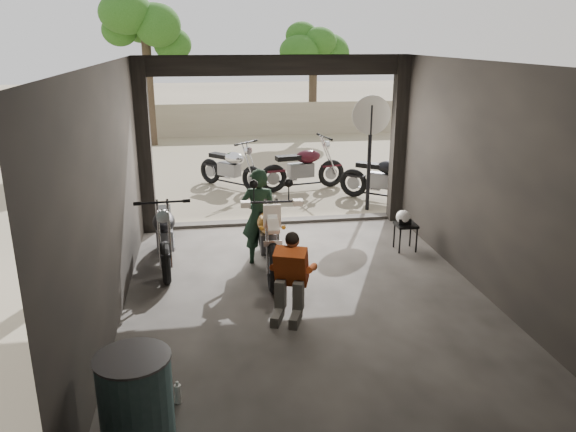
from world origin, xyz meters
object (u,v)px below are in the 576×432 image
object	(u,v)px
left_bike	(164,229)
mechanic	(289,279)
rider	(259,217)
oil_drum	(137,408)
outside_bike_c	(384,174)
outside_bike_b	(303,164)
stool	(406,228)
helmet	(403,217)
outside_bike_a	(231,164)
main_bike	(269,231)
sign_post	(370,134)

from	to	relation	value
left_bike	mechanic	xyz separation A→B (m)	(1.68, -2.04, -0.07)
rider	oil_drum	bearing A→B (deg)	81.78
left_bike	oil_drum	distance (m)	4.35
outside_bike_c	outside_bike_b	bearing A→B (deg)	89.43
stool	helmet	xyz separation A→B (m)	(-0.05, 0.02, 0.19)
left_bike	outside_bike_b	distance (m)	5.22
rider	oil_drum	distance (m)	4.45
outside_bike_a	oil_drum	distance (m)	9.17
left_bike	main_bike	bearing A→B (deg)	-20.84
left_bike	helmet	size ratio (longest dim) A/B	6.92
outside_bike_a	outside_bike_c	distance (m)	3.70
rider	mechanic	xyz separation A→B (m)	(0.19, -1.88, -0.25)
main_bike	sign_post	xyz separation A→B (m)	(2.45, 2.94, 0.95)
outside_bike_c	helmet	distance (m)	3.06
outside_bike_c	stool	size ratio (longest dim) A/B	3.75
helmet	main_bike	bearing A→B (deg)	-170.76
outside_bike_c	helmet	bearing A→B (deg)	-154.68
main_bike	oil_drum	distance (m)	4.18
rider	sign_post	distance (m)	3.75
outside_bike_b	outside_bike_c	size ratio (longest dim) A/B	1.03
main_bike	oil_drum	xyz separation A→B (m)	(-1.60, -3.86, -0.18)
rider	sign_post	world-z (taller)	sign_post
main_bike	stool	size ratio (longest dim) A/B	4.12
outside_bike_a	stool	bearing A→B (deg)	-104.46
outside_bike_c	rider	size ratio (longest dim) A/B	1.16
mechanic	stool	world-z (taller)	mechanic
oil_drum	rider	bearing A→B (deg)	70.45
main_bike	outside_bike_b	world-z (taller)	main_bike
outside_bike_b	rider	bearing A→B (deg)	149.48
oil_drum	sign_post	size ratio (longest dim) A/B	0.40
outside_bike_c	helmet	world-z (taller)	outside_bike_c
helmet	oil_drum	size ratio (longest dim) A/B	0.27
main_bike	rider	size ratio (longest dim) A/B	1.27
left_bike	outside_bike_c	bearing A→B (deg)	29.77
main_bike	left_bike	xyz separation A→B (m)	(-1.60, 0.49, -0.05)
left_bike	outside_bike_b	xyz separation A→B (m)	(2.99, 4.28, 0.02)
main_bike	oil_drum	world-z (taller)	main_bike
outside_bike_c	oil_drum	xyz separation A→B (m)	(-4.59, -7.38, -0.13)
stool	oil_drum	bearing A→B (deg)	-132.44
outside_bike_a	helmet	xyz separation A→B (m)	(2.65, -4.68, 0.01)
rider	stool	distance (m)	2.55
outside_bike_c	rider	distance (m)	4.46
helmet	outside_bike_a	bearing A→B (deg)	115.90
main_bike	outside_bike_b	bearing A→B (deg)	75.71
left_bike	outside_bike_a	bearing A→B (deg)	70.94
stool	left_bike	bearing A→B (deg)	-179.67
left_bike	stool	world-z (taller)	left_bike
left_bike	mechanic	bearing A→B (deg)	-54.24
mechanic	outside_bike_b	bearing A→B (deg)	98.74
rider	sign_post	xyz separation A→B (m)	(2.56, 2.61, 0.83)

